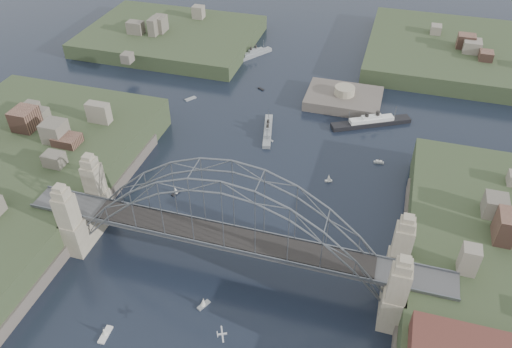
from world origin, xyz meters
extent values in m
plane|color=black|center=(0.00, 0.00, 0.00)|extent=(500.00, 500.00, 0.00)
cube|color=#4C4D4F|center=(0.00, 0.00, 8.00)|extent=(84.00, 6.00, 0.70)
cube|color=slate|center=(0.00, -3.00, 8.55)|extent=(84.00, 0.25, 0.50)
cube|color=slate|center=(0.00, 3.00, 8.55)|extent=(84.00, 0.25, 0.50)
cube|color=black|center=(0.00, 0.00, 8.55)|extent=(55.20, 5.20, 0.35)
cube|color=gray|center=(-31.50, -5.00, 8.85)|extent=(3.40, 3.40, 17.70)
cube|color=gray|center=(-31.50, 5.00, 8.85)|extent=(3.40, 3.40, 17.70)
cube|color=gray|center=(31.50, -5.00, 8.85)|extent=(3.40, 3.40, 17.70)
cube|color=gray|center=(31.50, 5.00, 8.85)|extent=(3.40, 3.40, 17.70)
cube|color=gray|center=(-31.50, 0.00, 4.00)|extent=(4.08, 13.80, 8.00)
cube|color=gray|center=(31.50, 0.00, 4.00)|extent=(4.08, 13.80, 8.00)
cube|color=#544B44|center=(-35.50, 0.00, 1.00)|extent=(6.00, 70.00, 4.00)
cube|color=#544B44|center=(35.50, 0.00, 1.00)|extent=(6.00, 70.00, 4.00)
cube|color=#313F24|center=(-55.00, 95.00, 0.50)|extent=(60.00, 45.00, 9.00)
cube|color=#313F24|center=(50.00, 110.00, 0.75)|extent=(70.00, 55.00, 9.50)
cube|color=#544B44|center=(12.00, 70.00, -0.50)|extent=(22.00, 16.00, 7.00)
cylinder|color=gray|center=(12.00, 70.00, 4.20)|extent=(6.00, 6.00, 2.40)
cube|color=gray|center=(-5.55, 48.34, 0.35)|extent=(5.38, 15.62, 1.38)
cube|color=gray|center=(-5.55, 48.34, 1.38)|extent=(3.36, 8.68, 1.04)
cube|color=gray|center=(-5.55, 48.34, 2.16)|extent=(1.95, 4.04, 0.69)
cylinder|color=black|center=(-5.32, 47.27, 2.76)|extent=(0.75, 0.75, 1.38)
cylinder|color=black|center=(-5.79, 49.40, 2.76)|extent=(0.75, 0.75, 1.38)
cylinder|color=slate|center=(-4.55, 43.78, 2.59)|extent=(0.14, 0.14, 3.45)
cylinder|color=slate|center=(-6.56, 52.89, 2.59)|extent=(0.14, 0.14, 3.45)
cube|color=gray|center=(-22.94, 92.65, 0.38)|extent=(10.32, 13.92, 1.54)
cube|color=gray|center=(-22.94, 92.65, 1.54)|extent=(6.03, 7.89, 1.15)
cube|color=gray|center=(-22.94, 92.65, 2.40)|extent=(3.11, 3.83, 0.77)
cylinder|color=black|center=(-23.54, 91.76, 3.07)|extent=(0.76, 0.76, 1.54)
cylinder|color=black|center=(-22.34, 93.54, 3.07)|extent=(0.76, 0.76, 1.54)
cylinder|color=slate|center=(-25.51, 88.83, 2.88)|extent=(0.15, 0.15, 3.84)
cylinder|color=slate|center=(-20.37, 96.47, 2.88)|extent=(0.15, 0.15, 3.84)
cube|color=black|center=(21.27, 60.32, 0.42)|extent=(21.68, 13.60, 1.67)
cube|color=white|center=(21.27, 60.32, 1.67)|extent=(12.22, 8.03, 1.25)
cube|color=white|center=(21.27, 60.32, 2.61)|extent=(5.86, 4.23, 0.83)
cylinder|color=black|center=(19.85, 59.56, 3.34)|extent=(1.13, 1.13, 1.67)
cylinder|color=black|center=(22.68, 61.08, 3.34)|extent=(1.13, 1.13, 1.67)
cylinder|color=slate|center=(15.20, 57.07, 3.13)|extent=(0.17, 0.17, 4.17)
cylinder|color=slate|center=(27.33, 63.58, 3.13)|extent=(0.17, 0.17, 4.17)
cube|color=silver|center=(5.39, -19.54, 7.03)|extent=(1.52, 0.91, 0.27)
cube|color=silver|center=(5.39, -19.54, 7.08)|extent=(1.55, 2.91, 0.06)
cube|color=silver|center=(4.68, -19.87, 7.17)|extent=(0.55, 0.94, 0.34)
cube|color=white|center=(-19.58, 17.43, 0.15)|extent=(1.62, 2.46, 0.45)
cylinder|color=slate|center=(-19.58, 17.43, 1.20)|extent=(0.08, 0.08, 2.20)
cone|color=silver|center=(-19.58, 17.43, 1.20)|extent=(1.40, 1.53, 1.92)
cube|color=white|center=(14.22, 32.15, 0.15)|extent=(1.77, 1.11, 0.45)
cylinder|color=slate|center=(14.22, 32.15, 1.20)|extent=(0.08, 0.08, 2.20)
cone|color=silver|center=(14.22, 32.15, 1.20)|extent=(1.51, 1.37, 1.92)
cube|color=white|center=(-1.81, -10.49, 0.15)|extent=(1.99, 2.82, 0.45)
cylinder|color=slate|center=(-1.81, -10.49, 1.20)|extent=(0.08, 0.08, 2.20)
cone|color=silver|center=(-1.81, -10.49, 1.20)|extent=(1.45, 1.56, 1.92)
cube|color=white|center=(25.19, 43.01, 0.15)|extent=(2.59, 1.05, 0.45)
cube|color=white|center=(25.19, 43.01, 0.55)|extent=(1.57, 0.84, 0.40)
cylinder|color=black|center=(25.19, 43.01, 1.00)|extent=(0.16, 0.16, 0.70)
cube|color=white|center=(-32.87, 59.14, 0.15)|extent=(3.02, 3.59, 0.45)
cube|color=white|center=(-3.90, 44.67, 0.15)|extent=(1.84, 1.13, 0.45)
cube|color=white|center=(-13.97, 71.02, 0.15)|extent=(2.30, 1.82, 0.45)
cube|color=white|center=(33.05, 11.06, 0.15)|extent=(2.00, 2.45, 0.45)
cube|color=white|center=(-16.19, -21.27, 0.15)|extent=(1.34, 3.69, 0.45)
cylinder|color=slate|center=(-16.19, -21.27, 1.20)|extent=(0.08, 0.08, 2.20)
cone|color=silver|center=(-16.19, -21.27, 1.20)|extent=(1.05, 1.28, 1.92)
camera|label=1|loc=(23.79, -62.81, 77.77)|focal=35.20mm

